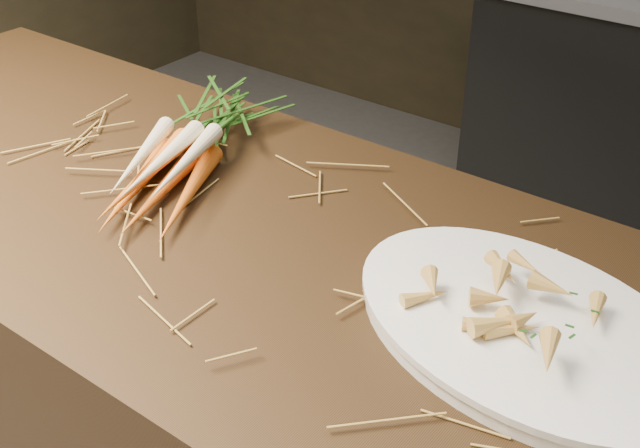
% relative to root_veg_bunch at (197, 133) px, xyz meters
% --- Properties ---
extents(straw_bedding, '(1.40, 0.60, 0.02)m').
position_rel_root_veg_bunch_xyz_m(straw_bedding, '(0.37, -0.12, -0.04)').
color(straw_bedding, olive).
rests_on(straw_bedding, main_counter).
extents(root_veg_bunch, '(0.33, 0.51, 0.09)m').
position_rel_root_veg_bunch_xyz_m(root_veg_bunch, '(0.00, 0.00, 0.00)').
color(root_veg_bunch, '#C04312').
rests_on(root_veg_bunch, main_counter).
extents(serving_platter, '(0.52, 0.40, 0.02)m').
position_rel_root_veg_bunch_xyz_m(serving_platter, '(0.65, -0.10, -0.03)').
color(serving_platter, white).
rests_on(serving_platter, main_counter).
extents(roasted_veg_heap, '(0.26, 0.21, 0.05)m').
position_rel_root_veg_bunch_xyz_m(roasted_veg_heap, '(0.65, -0.10, 0.00)').
color(roasted_veg_heap, '#B59038').
rests_on(roasted_veg_heap, serving_platter).
extents(serving_fork, '(0.16, 0.11, 0.00)m').
position_rel_root_veg_bunch_xyz_m(serving_fork, '(0.81, -0.16, -0.02)').
color(serving_fork, silver).
rests_on(serving_fork, serving_platter).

